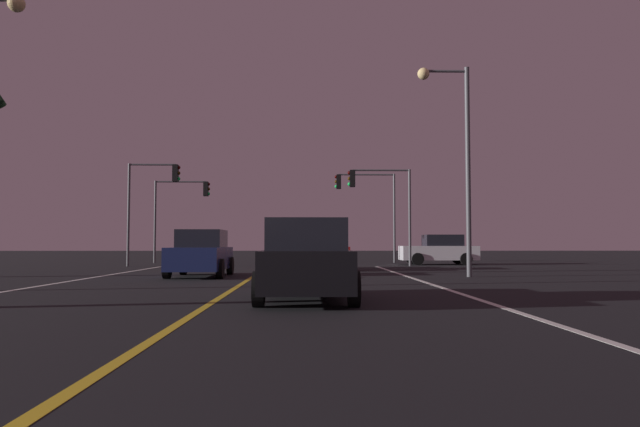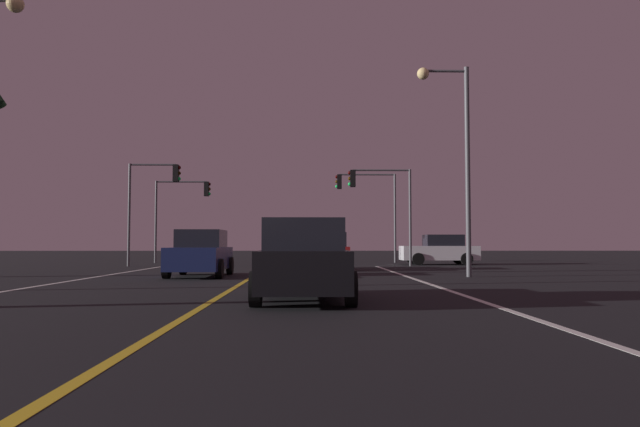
# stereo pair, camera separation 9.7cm
# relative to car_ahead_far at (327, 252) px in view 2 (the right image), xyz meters

# --- Properties ---
(lane_edge_right) EXTENTS (0.16, 38.06, 0.01)m
(lane_edge_right) POSITION_rel_car_ahead_far_xyz_m (2.71, -15.35, -0.82)
(lane_edge_right) COLOR silver
(lane_edge_right) RESTS_ON ground
(lane_center_divider) EXTENTS (0.16, 38.06, 0.01)m
(lane_center_divider) POSITION_rel_car_ahead_far_xyz_m (-2.89, -15.35, -0.82)
(lane_center_divider) COLOR gold
(lane_center_divider) RESTS_ON ground
(car_ahead_far) EXTENTS (2.02, 4.30, 1.70)m
(car_ahead_far) POSITION_rel_car_ahead_far_xyz_m (0.00, 0.00, 0.00)
(car_ahead_far) COLOR black
(car_ahead_far) RESTS_ON ground
(car_lead_same_lane) EXTENTS (2.02, 4.30, 1.70)m
(car_lead_same_lane) POSITION_rel_car_ahead_far_xyz_m (-0.98, -14.69, 0.00)
(car_lead_same_lane) COLOR black
(car_lead_same_lane) RESTS_ON ground
(car_oncoming) EXTENTS (2.02, 4.30, 1.70)m
(car_oncoming) POSITION_rel_car_ahead_far_xyz_m (-4.81, -5.48, 0.00)
(car_oncoming) COLOR black
(car_oncoming) RESTS_ON ground
(car_crossing_side) EXTENTS (4.30, 2.02, 1.70)m
(car_crossing_side) POSITION_rel_car_ahead_far_xyz_m (6.63, 6.46, 0.00)
(car_crossing_side) COLOR black
(car_crossing_side) RESTS_ON ground
(traffic_light_near_right) EXTENTS (3.39, 0.36, 5.16)m
(traffic_light_near_right) POSITION_rel_car_ahead_far_xyz_m (2.92, 4.18, 3.04)
(traffic_light_near_right) COLOR #4C4C51
(traffic_light_near_right) RESTS_ON ground
(traffic_light_near_left) EXTENTS (2.76, 0.36, 5.43)m
(traffic_light_near_left) POSITION_rel_car_ahead_far_xyz_m (-9.06, 4.18, 3.19)
(traffic_light_near_left) COLOR #4C4C51
(traffic_light_near_left) RESTS_ON ground
(traffic_light_far_right) EXTENTS (3.81, 0.36, 5.57)m
(traffic_light_far_right) POSITION_rel_car_ahead_far_xyz_m (2.76, 9.68, 3.34)
(traffic_light_far_right) COLOR #4C4C51
(traffic_light_far_right) RESTS_ON ground
(traffic_light_far_left) EXTENTS (3.45, 0.36, 5.09)m
(traffic_light_far_left) POSITION_rel_car_ahead_far_xyz_m (-8.66, 9.68, 3.00)
(traffic_light_far_left) COLOR #4C4C51
(traffic_light_far_left) RESTS_ON ground
(street_lamp_right_far) EXTENTS (1.90, 0.44, 7.64)m
(street_lamp_right_far) POSITION_rel_car_ahead_far_xyz_m (4.47, -5.99, 4.04)
(street_lamp_right_far) COLOR #4C4C51
(street_lamp_right_far) RESTS_ON ground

